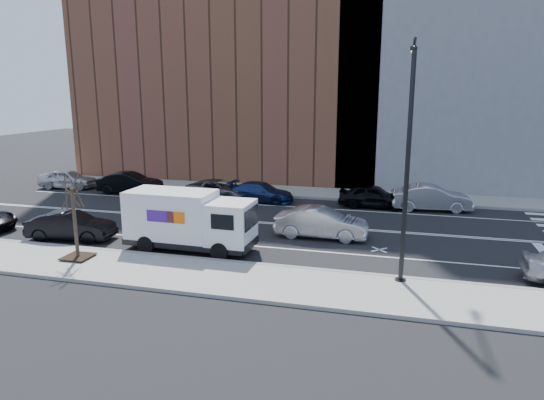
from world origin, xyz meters
The scene contains 19 objects.
ground centered at (0.00, 0.00, 0.00)m, with size 120.00×120.00×0.00m, color black.
sidewalk_near centered at (0.00, -8.80, 0.07)m, with size 44.00×3.60×0.15m, color gray.
sidewalk_far centered at (0.00, 8.80, 0.07)m, with size 44.00×3.60×0.15m, color gray.
curb_near centered at (0.00, -7.00, 0.08)m, with size 44.00×0.25×0.17m, color gray.
curb_far centered at (0.00, 7.00, 0.08)m, with size 44.00×0.25×0.17m, color gray.
road_markings centered at (0.00, 0.00, 0.00)m, with size 40.00×8.60×0.01m, color white, non-canonical shape.
bldg_brick centered at (-8.00, 15.60, 11.00)m, with size 26.00×10.00×22.00m, color brown.
bldg_concrete centered at (12.00, 15.60, 13.00)m, with size 20.00×10.00×26.00m, color slate.
streetlight centered at (7.00, -6.91, 5.08)m, with size 0.44×4.02×9.34m.
street_tree centered at (-7.00, -8.40, 1.45)m, with size 1.20×1.20×3.75m.
fedex_van centered at (-2.83, -5.60, 1.49)m, with size 6.27×2.34×2.84m.
far_parked_a centered at (-18.36, 5.92, 0.75)m, with size 1.76×4.38×1.49m, color #B6B6BB.
far_parked_b centered at (-12.59, 5.43, 0.79)m, with size 1.67×4.79×1.58m, color black.
far_parked_c centered at (-5.60, 5.53, 0.66)m, with size 2.19×4.75×1.32m, color #55595E.
far_parked_d centered at (-2.40, 5.32, 0.66)m, with size 1.86×4.58×1.33m, color navy.
far_parked_e centered at (5.18, 5.49, 0.76)m, with size 1.80×4.47×1.52m, color black.
far_parked_f centered at (8.80, 5.65, 0.82)m, with size 1.73×4.98×1.64m, color #AEADB2.
driving_sedan centered at (2.96, -2.01, 0.79)m, with size 1.66×4.77×1.57m, color silver.
near_parked_rear_a centered at (-9.37, -5.66, 0.73)m, with size 1.54×4.41×1.45m, color black.
Camera 1 is at (6.68, -26.11, 7.46)m, focal length 32.00 mm.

